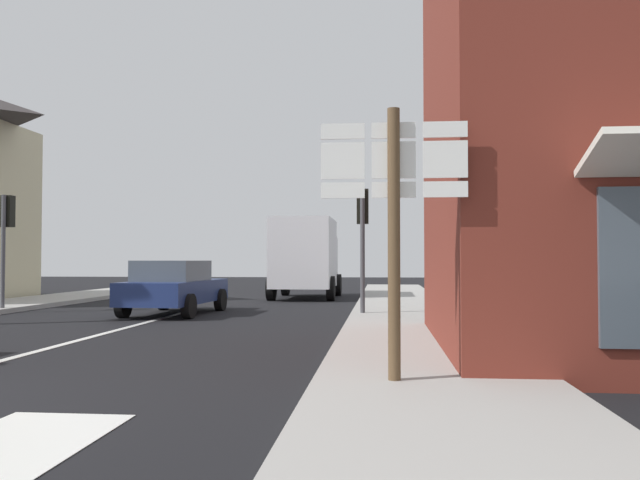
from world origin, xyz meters
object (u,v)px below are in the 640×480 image
Objects in this scene: sedan_far at (174,286)px; delivery_truck at (306,256)px; traffic_light_near_right at (363,222)px; traffic_light_near_left at (6,226)px; route_sign_post at (394,214)px.

delivery_truck reaches higher than sedan_far.
delivery_truck is 1.51× the size of traffic_light_near_right.
sedan_far is at bearing -109.50° from delivery_truck.
delivery_truck is at bearing 106.49° from traffic_light_near_right.
traffic_light_near_left reaches higher than traffic_light_near_right.
traffic_light_near_right reaches higher than route_sign_post.
route_sign_post is at bearing -80.11° from delivery_truck.
traffic_light_near_left is (-4.97, 0.15, 1.70)m from sedan_far.
route_sign_post is 0.96× the size of traffic_light_near_left.
route_sign_post is (3.07, -17.63, 0.35)m from delivery_truck.
sedan_far is at bearing 173.71° from traffic_light_near_right.
delivery_truck is at bearing 70.50° from sedan_far.
route_sign_post is 14.75m from traffic_light_near_left.
traffic_light_near_right is (10.14, -0.72, -0.00)m from traffic_light_near_left.
traffic_light_near_right is (-0.62, 9.36, 0.46)m from route_sign_post.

